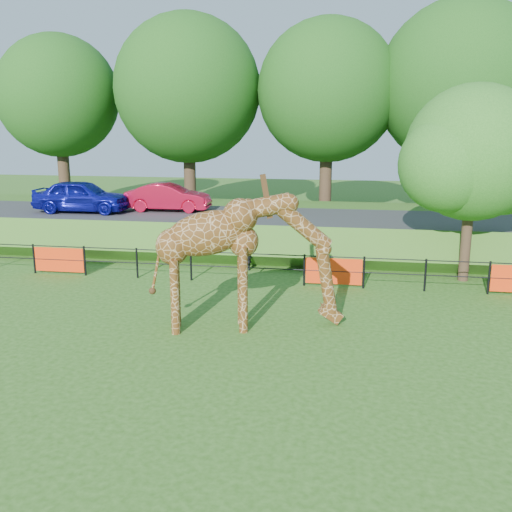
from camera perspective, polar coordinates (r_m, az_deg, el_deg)
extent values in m
plane|color=#2B5615|center=(12.62, -7.68, -12.58)|extent=(90.00, 90.00, 0.00)
cube|color=#2B5615|center=(26.99, 1.95, 2.96)|extent=(40.00, 9.00, 1.30)
cube|color=#29292B|center=(25.40, 1.52, 3.94)|extent=(40.00, 5.00, 0.12)
imported|color=#1619B4|center=(27.43, -17.03, 5.75)|extent=(4.41, 1.86, 1.49)
imported|color=red|center=(26.95, -8.74, 5.83)|extent=(3.93, 1.51, 1.28)
imported|color=black|center=(21.44, -1.12, 0.63)|extent=(0.61, 0.44, 1.58)
cylinder|color=#342317|center=(21.17, 20.29, 1.88)|extent=(0.36, 0.36, 3.20)
sphere|color=#27651C|center=(20.84, 20.93, 9.63)|extent=(4.60, 4.60, 4.60)
sphere|color=#27651C|center=(21.79, 23.47, 8.31)|extent=(3.45, 3.45, 3.45)
sphere|color=#27651C|center=(20.02, 18.61, 8.70)|extent=(3.22, 3.22, 3.22)
cylinder|color=#342317|center=(37.31, -18.64, 8.01)|extent=(0.70, 0.70, 5.00)
sphere|color=#184713|center=(37.22, -19.17, 14.88)|extent=(7.20, 7.20, 7.20)
cylinder|color=#342317|center=(34.30, -6.63, 8.21)|extent=(0.70, 0.70, 5.00)
sphere|color=#184713|center=(34.22, -6.86, 16.25)|extent=(8.40, 8.40, 8.40)
cylinder|color=#342317|center=(32.99, 6.98, 8.00)|extent=(0.70, 0.70, 5.00)
sphere|color=#184713|center=(32.90, 7.21, 16.08)|extent=(7.80, 7.80, 7.80)
cylinder|color=#342317|center=(33.42, 19.15, 7.44)|extent=(0.70, 0.70, 5.00)
sphere|color=#184713|center=(33.34, 19.81, 15.86)|extent=(8.80, 8.80, 8.80)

